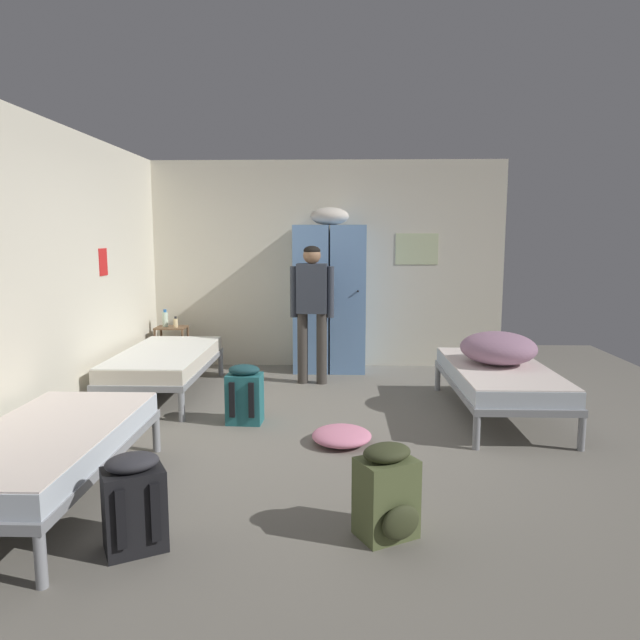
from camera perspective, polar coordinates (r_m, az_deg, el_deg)
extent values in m
plane|color=slate|center=(5.33, -0.08, -10.56)|extent=(8.35, 8.35, 0.00)
cube|color=beige|center=(7.70, 0.53, 5.40)|extent=(4.63, 0.06, 2.68)
cube|color=beige|center=(5.62, -24.13, 3.67)|extent=(0.06, 5.22, 2.68)
cube|color=beige|center=(7.73, 9.42, 6.85)|extent=(0.55, 0.01, 0.40)
cube|color=red|center=(6.44, -20.39, 5.32)|extent=(0.01, 0.20, 0.28)
cube|color=#6B93C6|center=(7.43, -0.85, 2.08)|extent=(0.44, 0.52, 1.85)
cylinder|color=black|center=(7.14, 0.02, 2.84)|extent=(0.02, 0.03, 0.02)
cube|color=#6B93C6|center=(7.42, 2.70, 2.06)|extent=(0.44, 0.52, 1.85)
cylinder|color=black|center=(7.14, 3.72, 2.82)|extent=(0.02, 0.03, 0.02)
ellipsoid|color=beige|center=(7.38, 0.94, 10.08)|extent=(0.48, 0.36, 0.22)
cylinder|color=brown|center=(7.65, -15.77, -2.97)|extent=(0.03, 0.03, 0.55)
cylinder|color=brown|center=(7.56, -13.23, -3.02)|extent=(0.03, 0.03, 0.55)
cylinder|color=brown|center=(7.91, -15.18, -2.60)|extent=(0.03, 0.03, 0.55)
cylinder|color=brown|center=(7.81, -12.72, -2.64)|extent=(0.03, 0.03, 0.55)
cube|color=brown|center=(7.75, -14.21, -3.41)|extent=(0.38, 0.30, 0.02)
cube|color=brown|center=(7.68, -14.30, -0.72)|extent=(0.38, 0.30, 0.02)
cylinder|color=gray|center=(6.89, 18.34, -5.44)|extent=(0.06, 0.06, 0.28)
cylinder|color=gray|center=(6.70, 11.41, -5.57)|extent=(0.06, 0.06, 0.28)
cylinder|color=gray|center=(5.22, 24.15, -10.08)|extent=(0.06, 0.06, 0.28)
cylinder|color=gray|center=(4.97, 15.01, -10.57)|extent=(0.06, 0.06, 0.28)
cube|color=gray|center=(5.88, 17.02, -6.00)|extent=(0.90, 1.90, 0.06)
cube|color=silver|center=(5.86, 17.06, -5.05)|extent=(0.87, 1.84, 0.14)
cube|color=silver|center=(5.84, 17.09, -4.33)|extent=(0.86, 1.82, 0.01)
cylinder|color=gray|center=(3.38, -25.58, -20.43)|extent=(0.06, 0.06, 0.28)
cylinder|color=gray|center=(5.25, -24.60, -10.03)|extent=(0.06, 0.06, 0.28)
cylinder|color=gray|center=(4.94, -15.68, -10.70)|extent=(0.06, 0.06, 0.28)
cube|color=gray|center=(4.24, -25.12, -11.96)|extent=(0.90, 1.90, 0.06)
cube|color=silver|center=(4.20, -25.20, -10.68)|extent=(0.87, 1.84, 0.14)
cube|color=silver|center=(4.18, -25.26, -9.70)|extent=(0.86, 1.82, 0.01)
cylinder|color=gray|center=(5.92, -21.30, -7.82)|extent=(0.06, 0.06, 0.28)
cylinder|color=gray|center=(5.64, -13.34, -8.24)|extent=(0.06, 0.06, 0.28)
cylinder|color=gray|center=(7.59, -15.90, -4.11)|extent=(0.06, 0.06, 0.28)
cylinder|color=gray|center=(7.38, -9.66, -4.25)|extent=(0.06, 0.06, 0.28)
cube|color=gray|center=(6.57, -14.87, -4.43)|extent=(0.90, 1.90, 0.06)
cube|color=beige|center=(6.55, -14.90, -3.58)|extent=(0.87, 1.84, 0.14)
cube|color=white|center=(6.54, -14.93, -2.93)|extent=(0.86, 1.82, 0.01)
ellipsoid|color=gray|center=(5.90, 17.00, -2.62)|extent=(0.72, 0.74, 0.31)
cylinder|color=#3D3833|center=(6.82, 0.16, -2.79)|extent=(0.12, 0.12, 0.83)
cylinder|color=#3D3833|center=(6.84, -1.71, -2.76)|extent=(0.12, 0.12, 0.83)
cube|color=#333842|center=(6.73, -0.79, 3.10)|extent=(0.36, 0.22, 0.57)
cylinder|color=#333842|center=(6.71, 1.03, 2.74)|extent=(0.08, 0.08, 0.59)
cylinder|color=#333842|center=(6.76, -2.59, 2.76)|extent=(0.08, 0.08, 0.59)
sphere|color=#936B4C|center=(6.71, -0.79, 6.34)|extent=(0.20, 0.20, 0.20)
ellipsoid|color=black|center=(6.71, -0.79, 6.77)|extent=(0.19, 0.19, 0.11)
cylinder|color=silver|center=(7.71, -14.86, 0.06)|extent=(0.07, 0.07, 0.18)
cylinder|color=#2666B2|center=(7.69, -14.89, 0.87)|extent=(0.04, 0.04, 0.04)
cylinder|color=beige|center=(7.62, -13.90, -0.28)|extent=(0.06, 0.06, 0.11)
cylinder|color=black|center=(7.61, -13.91, 0.24)|extent=(0.03, 0.03, 0.03)
cube|color=#23666B|center=(5.48, -7.36, -7.60)|extent=(0.33, 0.26, 0.46)
ellipsoid|color=#193D42|center=(5.64, -7.03, -8.00)|extent=(0.24, 0.09, 0.20)
ellipsoid|color=#193D42|center=(5.41, -7.41, -4.85)|extent=(0.30, 0.23, 0.10)
cube|color=black|center=(5.33, -6.73, -7.79)|extent=(0.05, 0.03, 0.32)
cube|color=black|center=(5.36, -8.59, -7.71)|extent=(0.05, 0.03, 0.32)
cube|color=black|center=(3.51, -17.65, -17.20)|extent=(0.40, 0.36, 0.46)
ellipsoid|color=#2D2D33|center=(3.68, -17.97, -17.41)|extent=(0.25, 0.18, 0.20)
ellipsoid|color=#2D2D33|center=(3.41, -17.85, -13.08)|extent=(0.36, 0.33, 0.10)
cube|color=black|center=(3.39, -15.76, -17.62)|extent=(0.06, 0.04, 0.32)
cube|color=black|center=(3.37, -18.85, -17.94)|extent=(0.06, 0.04, 0.32)
cube|color=#566038|center=(3.51, 6.47, -16.83)|extent=(0.40, 0.36, 0.46)
ellipsoid|color=#383D23|center=(3.44, 7.89, -18.98)|extent=(0.25, 0.18, 0.20)
ellipsoid|color=#383D23|center=(3.41, 6.54, -12.72)|extent=(0.36, 0.33, 0.10)
cube|color=black|center=(3.57, 4.01, -16.01)|extent=(0.06, 0.04, 0.32)
cube|color=black|center=(3.65, 6.47, -15.44)|extent=(0.06, 0.04, 0.32)
ellipsoid|color=pink|center=(4.97, 2.13, -11.21)|extent=(0.50, 0.52, 0.13)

